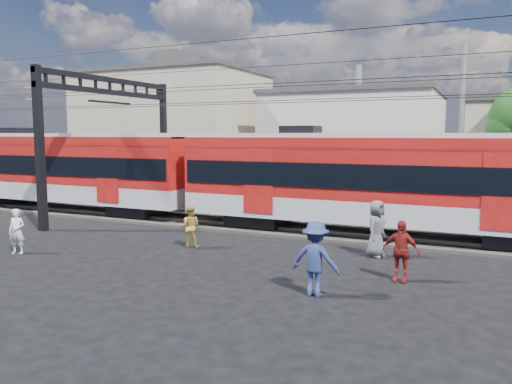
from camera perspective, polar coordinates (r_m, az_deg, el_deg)
ground at (r=14.49m, az=-6.13°, el=-10.00°), size 120.00×120.00×0.00m
track_bed at (r=21.54m, az=4.83°, el=-4.28°), size 70.00×3.40×0.12m
rail_near at (r=20.82m, az=4.13°, el=-4.32°), size 70.00×0.12×0.12m
rail_far at (r=22.21m, az=5.49°, el=-3.64°), size 70.00×0.12×0.12m
commuter_train at (r=20.31m, az=14.19°, el=1.55°), size 50.30×3.08×4.17m
catenary at (r=25.42m, az=-13.94°, el=8.72°), size 70.00×9.30×7.52m
building_west at (r=43.26m, az=-9.36°, el=7.27°), size 14.28×10.20×9.30m
building_midwest at (r=39.97m, az=11.47°, el=5.84°), size 12.24×12.24×7.30m
utility_pole_mid at (r=26.93m, az=22.39°, el=7.00°), size 1.80×0.24×8.50m
utility_pole_west at (r=38.99m, az=-23.89°, el=6.31°), size 1.80×0.24×8.00m
pedestrian_a at (r=19.22m, az=-25.66°, el=-4.07°), size 0.66×0.53×1.57m
pedestrian_b at (r=18.42m, az=-7.56°, el=-3.93°), size 0.90×0.80×1.55m
pedestrian_c at (r=12.93m, az=6.81°, el=-7.61°), size 1.29×0.79×1.93m
pedestrian_d at (r=14.66m, az=16.18°, el=-6.50°), size 1.06×0.54×1.75m
pedestrian_e at (r=17.30m, az=13.58°, el=-4.11°), size 0.80×1.06×1.93m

